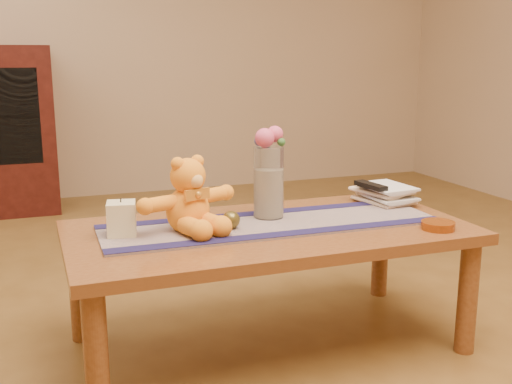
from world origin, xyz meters
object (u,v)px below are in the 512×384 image
object	(u,v)px
amber_dish	(438,225)
pillar_candle	(122,218)
bronze_ball	(231,220)
glass_vase	(269,182)
teddy_bear	(187,195)
book_bottom	(368,203)
tv_remote	(371,185)

from	to	relation	value
amber_dish	pillar_candle	bearing A→B (deg)	164.51
bronze_ball	amber_dish	size ratio (longest dim) A/B	0.54
glass_vase	bronze_ball	world-z (taller)	glass_vase
pillar_candle	glass_vase	world-z (taller)	glass_vase
teddy_bear	pillar_candle	size ratio (longest dim) A/B	3.18
glass_vase	amber_dish	xyz separation A→B (m)	(0.50, -0.33, -0.12)
teddy_bear	book_bottom	world-z (taller)	teddy_bear
pillar_candle	tv_remote	distance (m)	1.00
bronze_ball	tv_remote	distance (m)	0.65
amber_dish	glass_vase	bearing A→B (deg)	146.36
bronze_ball	glass_vase	bearing A→B (deg)	29.68
book_bottom	bronze_ball	bearing A→B (deg)	-177.22
teddy_bear	glass_vase	world-z (taller)	glass_vase
teddy_bear	pillar_candle	world-z (taller)	teddy_bear
bronze_ball	amber_dish	xyz separation A→B (m)	(0.68, -0.23, -0.03)
bronze_ball	book_bottom	distance (m)	0.65
teddy_bear	bronze_ball	world-z (taller)	teddy_bear
pillar_candle	book_bottom	bearing A→B (deg)	5.46
book_bottom	amber_dish	world-z (taller)	amber_dish
teddy_bear	pillar_candle	distance (m)	0.23
pillar_candle	tv_remote	xyz separation A→B (m)	(0.99, 0.08, 0.02)
glass_vase	book_bottom	xyz separation A→B (m)	(0.45, 0.05, -0.13)
teddy_bear	amber_dish	xyz separation A→B (m)	(0.82, -0.28, -0.11)
tv_remote	teddy_bear	bearing A→B (deg)	179.25
glass_vase	teddy_bear	bearing A→B (deg)	-170.18
pillar_candle	book_bottom	distance (m)	1.00
tv_remote	amber_dish	xyz separation A→B (m)	(0.05, -0.37, -0.07)
tv_remote	bronze_ball	bearing A→B (deg)	-175.10
tv_remote	book_bottom	bearing A→B (deg)	90.00
teddy_bear	tv_remote	xyz separation A→B (m)	(0.77, 0.10, -0.04)
book_bottom	tv_remote	world-z (taller)	tv_remote
teddy_bear	bronze_ball	xyz separation A→B (m)	(0.14, -0.05, -0.09)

